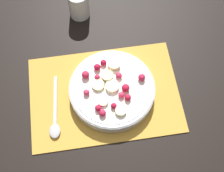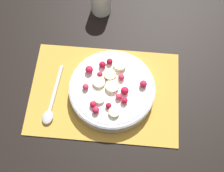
% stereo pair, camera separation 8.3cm
% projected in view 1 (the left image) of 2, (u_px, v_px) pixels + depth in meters
% --- Properties ---
extents(ground_plane, '(3.00, 3.00, 0.00)m').
position_uv_depth(ground_plane, '(105.00, 94.00, 0.87)').
color(ground_plane, black).
extents(placemat, '(0.41, 0.28, 0.01)m').
position_uv_depth(placemat, '(104.00, 94.00, 0.87)').
color(placemat, gold).
rests_on(placemat, ground_plane).
extents(fruit_bowl, '(0.23, 0.23, 0.06)m').
position_uv_depth(fruit_bowl, '(112.00, 89.00, 0.85)').
color(fruit_bowl, silver).
rests_on(fruit_bowl, placemat).
extents(spoon, '(0.03, 0.18, 0.01)m').
position_uv_depth(spoon, '(55.00, 120.00, 0.83)').
color(spoon, '#B2B2B7').
rests_on(spoon, placemat).
extents(drinking_glass, '(0.06, 0.06, 0.09)m').
position_uv_depth(drinking_glass, '(79.00, 4.00, 0.95)').
color(drinking_glass, white).
rests_on(drinking_glass, ground_plane).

